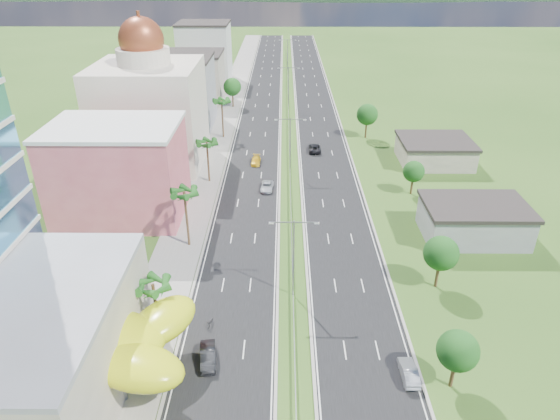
{
  "coord_description": "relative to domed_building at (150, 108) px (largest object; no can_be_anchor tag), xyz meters",
  "views": [
    {
      "loc": [
        -1.28,
        -41.99,
        40.17
      ],
      "look_at": [
        -1.76,
        20.28,
        7.0
      ],
      "focal_mm": 32.0,
      "sensor_mm": 36.0,
      "label": 1
    }
  ],
  "objects": [
    {
      "name": "domed_building",
      "position": [
        0.0,
        0.0,
        0.0
      ],
      "size": [
        20.0,
        20.0,
        28.7
      ],
      "color": "beige",
      "rests_on": "ground"
    },
    {
      "name": "leafy_tree_ra",
      "position": [
        44.0,
        -60.0,
        -6.58
      ],
      "size": [
        4.2,
        4.2,
        6.9
      ],
      "color": "#47301C",
      "rests_on": "ground"
    },
    {
      "name": "streetlight_median_b",
      "position": [
        28.0,
        -45.0,
        -4.61
      ],
      "size": [
        6.04,
        0.25,
        11.0
      ],
      "color": "gray",
      "rests_on": "ground"
    },
    {
      "name": "car_yellow_far_left",
      "position": [
        20.98,
        -1.11,
        -10.67
      ],
      "size": [
        1.95,
        4.53,
        1.3
      ],
      "primitive_type": "imported",
      "rotation": [
        0.0,
        0.0,
        -0.03
      ],
      "color": "yellow",
      "rests_on": "road_left"
    },
    {
      "name": "car_silver_right",
      "position": [
        39.89,
        -58.92,
        -10.59
      ],
      "size": [
        1.6,
        4.44,
        1.46
      ],
      "primitive_type": "imported",
      "rotation": [
        0.0,
        0.0,
        3.15
      ],
      "color": "#969A9D",
      "rests_on": "road_right"
    },
    {
      "name": "leafy_tree_rd",
      "position": [
        46.0,
        15.0,
        -5.78
      ],
      "size": [
        4.9,
        4.9,
        8.05
      ],
      "color": "#47301C",
      "rests_on": "ground"
    },
    {
      "name": "car_dark_far_right",
      "position": [
        33.53,
        6.02,
        -10.57
      ],
      "size": [
        2.54,
        5.38,
        1.49
      ],
      "primitive_type": "imported",
      "rotation": [
        0.0,
        0.0,
        3.13
      ],
      "color": "black",
      "rests_on": "road_right"
    },
    {
      "name": "shed_near",
      "position": [
        56.0,
        -30.0,
        -8.85
      ],
      "size": [
        15.0,
        10.0,
        5.0
      ],
      "primitive_type": "cube",
      "color": "gray",
      "rests_on": "ground"
    },
    {
      "name": "leafy_tree_rb",
      "position": [
        47.0,
        -43.0,
        -6.18
      ],
      "size": [
        4.55,
        4.55,
        7.47
      ],
      "color": "#47301C",
      "rests_on": "ground"
    },
    {
      "name": "pink_shophouse",
      "position": [
        0.0,
        -23.0,
        -3.85
      ],
      "size": [
        20.0,
        15.0,
        15.0
      ],
      "primitive_type": "cube",
      "color": "#C24F5D",
      "rests_on": "ground"
    },
    {
      "name": "midrise_grey",
      "position": [
        1.0,
        25.0,
        -3.35
      ],
      "size": [
        16.0,
        15.0,
        16.0
      ],
      "primitive_type": "cube",
      "color": "gray",
      "rests_on": "ground"
    },
    {
      "name": "streetlight_median_d",
      "position": [
        28.0,
        40.0,
        -4.61
      ],
      "size": [
        6.04,
        0.25,
        11.0
      ],
      "color": "gray",
      "rests_on": "ground"
    },
    {
      "name": "palm_tree_e",
      "position": [
        12.5,
        15.0,
        -3.05
      ],
      "size": [
        3.6,
        3.6,
        9.4
      ],
      "color": "#47301C",
      "rests_on": "ground"
    },
    {
      "name": "midrise_beige",
      "position": [
        1.0,
        47.0,
        -4.85
      ],
      "size": [
        16.0,
        15.0,
        13.0
      ],
      "primitive_type": "cube",
      "color": "gray",
      "rests_on": "ground"
    },
    {
      "name": "palm_tree_c",
      "position": [
        12.5,
        -33.0,
        -2.85
      ],
      "size": [
        3.6,
        3.6,
        9.6
      ],
      "color": "#47301C",
      "rests_on": "ground"
    },
    {
      "name": "car_silver_mid_left",
      "position": [
        23.65,
        -13.61,
        -10.66
      ],
      "size": [
        2.47,
        4.82,
        1.3
      ],
      "primitive_type": "imported",
      "rotation": [
        0.0,
        0.0,
        -0.07
      ],
      "color": "#B4B7BC",
      "rests_on": "road_left"
    },
    {
      "name": "motorcycle",
      "position": [
        18.09,
        -51.15,
        -10.7
      ],
      "size": [
        0.86,
        1.99,
        1.23
      ],
      "primitive_type": "imported",
      "rotation": [
        0.0,
        0.0,
        -0.15
      ],
      "color": "black",
      "rests_on": "road_left"
    },
    {
      "name": "palm_tree_d",
      "position": [
        12.5,
        -10.0,
        -3.81
      ],
      "size": [
        3.6,
        3.6,
        8.6
      ],
      "color": "#47301C",
      "rests_on": "ground"
    },
    {
      "name": "road_left",
      "position": [
        20.5,
        35.0,
        -11.33
      ],
      "size": [
        11.0,
        260.0,
        0.04
      ],
      "primitive_type": "cube",
      "color": "black",
      "rests_on": "ground"
    },
    {
      "name": "sidewalk_left",
      "position": [
        11.0,
        35.0,
        -11.29
      ],
      "size": [
        7.0,
        260.0,
        0.12
      ],
      "primitive_type": "cube",
      "color": "gray",
      "rests_on": "ground"
    },
    {
      "name": "streetlight_median_c",
      "position": [
        28.0,
        -5.0,
        -4.61
      ],
      "size": [
        6.04,
        0.25,
        11.0
      ],
      "color": "gray",
      "rests_on": "ground"
    },
    {
      "name": "road_right",
      "position": [
        35.5,
        35.0,
        -11.33
      ],
      "size": [
        11.0,
        260.0,
        0.04
      ],
      "primitive_type": "cube",
      "color": "black",
      "rests_on": "ground"
    },
    {
      "name": "car_dark_left",
      "position": [
        18.59,
        -56.87,
        -10.54
      ],
      "size": [
        2.29,
        4.86,
        1.54
      ],
      "primitive_type": "imported",
      "rotation": [
        0.0,
        0.0,
        0.15
      ],
      "color": "black",
      "rests_on": "road_left"
    },
    {
      "name": "leafy_tree_rc",
      "position": [
        50.0,
        -15.0,
        -6.98
      ],
      "size": [
        3.85,
        3.85,
        6.33
      ],
      "color": "#47301C",
      "rests_on": "ground"
    },
    {
      "name": "leafy_tree_lfar",
      "position": [
        12.5,
        40.0,
        -5.78
      ],
      "size": [
        4.9,
        4.9,
        8.05
      ],
      "color": "#47301C",
      "rests_on": "ground"
    },
    {
      "name": "median_guardrail",
      "position": [
        28.0,
        16.99,
        -10.74
      ],
      "size": [
        0.1,
        216.06,
        0.76
      ],
      "color": "gray",
      "rests_on": "ground"
    },
    {
      "name": "palm_tree_b",
      "position": [
        12.5,
        -53.0,
        -4.29
      ],
      "size": [
        3.6,
        3.6,
        8.1
      ],
      "color": "#47301C",
      "rests_on": "ground"
    },
    {
      "name": "ground",
      "position": [
        28.0,
        -55.0,
        -11.35
      ],
      "size": [
        500.0,
        500.0,
        0.0
      ],
      "primitive_type": "plane",
      "color": "#2D5119",
      "rests_on": "ground"
    },
    {
      "name": "shed_far",
      "position": [
        58.0,
        -0.0,
        -9.15
      ],
      "size": [
        14.0,
        12.0,
        4.4
      ],
      "primitive_type": "cube",
      "color": "gray",
      "rests_on": "ground"
    },
    {
      "name": "streetlight_median_e",
      "position": [
        28.0,
        85.0,
        -4.61
      ],
      "size": [
        6.04,
        0.25,
        11.0
      ],
      "color": "gray",
      "rests_on": "ground"
    },
    {
      "name": "lime_canopy",
      "position": [
        8.0,
        -59.0,
        -6.36
      ],
      "size": [
        18.0,
        15.0,
        7.4
      ],
      "color": "#CBD514",
      "rests_on": "ground"
    },
    {
      "name": "midrise_white",
      "position": [
        1.0,
        70.0,
        -2.35
      ],
      "size": [
        16.0,
        15.0,
        18.0
      ],
      "primitive_type": "cube",
      "color": "silver",
      "rests_on": "ground"
    }
  ]
}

